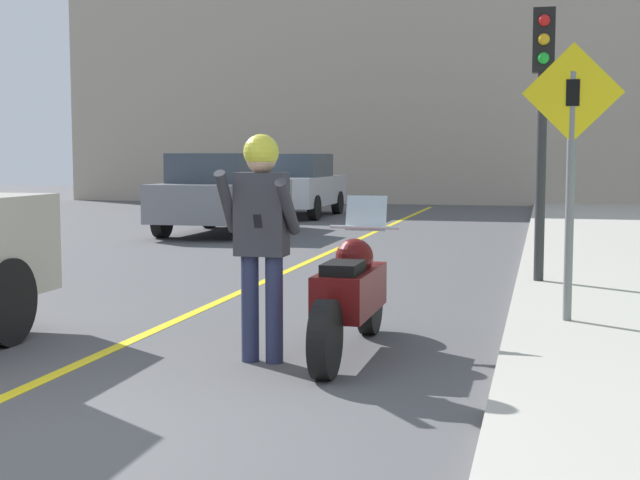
{
  "coord_description": "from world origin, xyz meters",
  "views": [
    {
      "loc": [
        2.92,
        -4.3,
        1.63
      ],
      "look_at": [
        1.08,
        2.98,
        0.92
      ],
      "focal_mm": 50.0,
      "sensor_mm": 36.0,
      "label": 1
    }
  ],
  "objects": [
    {
      "name": "building_backdrop",
      "position": [
        0.0,
        26.0,
        4.83
      ],
      "size": [
        28.0,
        1.2,
        9.66
      ],
      "color": "#B2A38E",
      "rests_on": "ground"
    },
    {
      "name": "parked_car_grey",
      "position": [
        -3.65,
        13.35,
        0.86
      ],
      "size": [
        1.88,
        4.2,
        1.68
      ],
      "color": "black",
      "rests_on": "ground"
    },
    {
      "name": "motorcycle",
      "position": [
        1.39,
        2.79,
        0.5
      ],
      "size": [
        0.62,
        2.3,
        1.28
      ],
      "color": "black",
      "rests_on": "ground"
    },
    {
      "name": "parked_car_silver",
      "position": [
        -3.56,
        18.74,
        0.86
      ],
      "size": [
        1.88,
        4.2,
        1.68
      ],
      "color": "black",
      "rests_on": "ground"
    },
    {
      "name": "crossing_sign",
      "position": [
        3.14,
        4.2,
        1.64
      ],
      "size": [
        0.91,
        0.08,
        2.55
      ],
      "color": "slate",
      "rests_on": "sidewalk_curb"
    },
    {
      "name": "traffic_light",
      "position": [
        2.87,
        6.86,
        2.4
      ],
      "size": [
        0.26,
        0.3,
        3.28
      ],
      "color": "#2D2D30",
      "rests_on": "sidewalk_curb"
    },
    {
      "name": "ground_plane",
      "position": [
        0.0,
        0.0,
        0.0
      ],
      "size": [
        80.0,
        80.0,
        0.0
      ],
      "primitive_type": "plane",
      "color": "#4C4C4F"
    },
    {
      "name": "road_center_line",
      "position": [
        -0.6,
        6.0,
        0.0
      ],
      "size": [
        0.12,
        36.0,
        0.01
      ],
      "color": "yellow",
      "rests_on": "ground"
    },
    {
      "name": "person_biker",
      "position": [
        0.77,
        2.32,
        1.11
      ],
      "size": [
        0.59,
        0.49,
        1.8
      ],
      "color": "#282D4C",
      "rests_on": "ground"
    }
  ]
}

